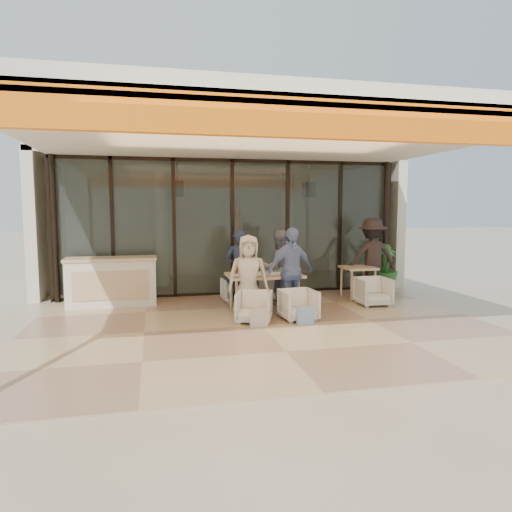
{
  "coord_description": "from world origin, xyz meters",
  "views": [
    {
      "loc": [
        -1.81,
        -7.59,
        2.07
      ],
      "look_at": [
        0.1,
        0.9,
        1.15
      ],
      "focal_mm": 32.0,
      "sensor_mm": 36.0,
      "label": 1
    }
  ],
  "objects_px": {
    "diner_grey": "(278,268)",
    "side_table": "(358,271)",
    "chair_near_left": "(254,306)",
    "chair_near_right": "(298,303)",
    "dining_table": "(264,277)",
    "side_chair": "(373,290)",
    "chair_far_left": "(235,289)",
    "diner_navy": "(240,269)",
    "diner_cream": "(248,276)",
    "diner_periwinkle": "(291,271)",
    "standing_woman": "(372,257)",
    "potted_palm": "(384,266)",
    "chair_far_right": "(272,287)",
    "host_counter": "(112,282)"
  },
  "relations": [
    {
      "from": "diner_grey",
      "to": "side_table",
      "type": "bearing_deg",
      "value": 176.08
    },
    {
      "from": "chair_near_left",
      "to": "chair_near_right",
      "type": "bearing_deg",
      "value": 19.56
    },
    {
      "from": "dining_table",
      "to": "diner_grey",
      "type": "bearing_deg",
      "value": 46.21
    },
    {
      "from": "side_table",
      "to": "side_chair",
      "type": "height_order",
      "value": "side_table"
    },
    {
      "from": "chair_far_left",
      "to": "diner_navy",
      "type": "height_order",
      "value": "diner_navy"
    },
    {
      "from": "side_chair",
      "to": "diner_grey",
      "type": "bearing_deg",
      "value": 165.47
    },
    {
      "from": "dining_table",
      "to": "diner_cream",
      "type": "distance_m",
      "value": 0.62
    },
    {
      "from": "chair_far_left",
      "to": "side_chair",
      "type": "bearing_deg",
      "value": 154.79
    },
    {
      "from": "dining_table",
      "to": "diner_periwinkle",
      "type": "bearing_deg",
      "value": -46.97
    },
    {
      "from": "chair_far_left",
      "to": "diner_cream",
      "type": "height_order",
      "value": "diner_cream"
    },
    {
      "from": "standing_woman",
      "to": "potted_palm",
      "type": "bearing_deg",
      "value": -138.48
    },
    {
      "from": "chair_near_left",
      "to": "side_chair",
      "type": "bearing_deg",
      "value": 36.62
    },
    {
      "from": "chair_far_right",
      "to": "diner_navy",
      "type": "xyz_separation_m",
      "value": [
        -0.84,
        -0.5,
        0.51
      ]
    },
    {
      "from": "diner_cream",
      "to": "standing_woman",
      "type": "xyz_separation_m",
      "value": [
        3.23,
        1.34,
        0.14
      ]
    },
    {
      "from": "dining_table",
      "to": "side_table",
      "type": "bearing_deg",
      "value": 15.3
    },
    {
      "from": "chair_near_right",
      "to": "diner_cream",
      "type": "height_order",
      "value": "diner_cream"
    },
    {
      "from": "chair_far_left",
      "to": "chair_near_left",
      "type": "height_order",
      "value": "chair_near_left"
    },
    {
      "from": "diner_grey",
      "to": "standing_woman",
      "type": "xyz_separation_m",
      "value": [
        2.39,
        0.44,
        0.12
      ]
    },
    {
      "from": "diner_periwinkle",
      "to": "potted_palm",
      "type": "distance_m",
      "value": 3.45
    },
    {
      "from": "chair_far_right",
      "to": "standing_woman",
      "type": "height_order",
      "value": "standing_woman"
    },
    {
      "from": "diner_grey",
      "to": "standing_woman",
      "type": "relative_size",
      "value": 0.87
    },
    {
      "from": "diner_navy",
      "to": "diner_cream",
      "type": "relative_size",
      "value": 1.03
    },
    {
      "from": "standing_woman",
      "to": "chair_near_left",
      "type": "bearing_deg",
      "value": 31.56
    },
    {
      "from": "diner_grey",
      "to": "diner_cream",
      "type": "bearing_deg",
      "value": 37.11
    },
    {
      "from": "side_table",
      "to": "diner_cream",
      "type": "bearing_deg",
      "value": -158.34
    },
    {
      "from": "diner_cream",
      "to": "standing_woman",
      "type": "bearing_deg",
      "value": 30.11
    },
    {
      "from": "chair_far_left",
      "to": "chair_near_left",
      "type": "bearing_deg",
      "value": 85.5
    },
    {
      "from": "chair_near_right",
      "to": "diner_navy",
      "type": "height_order",
      "value": "diner_navy"
    },
    {
      "from": "chair_near_left",
      "to": "chair_near_right",
      "type": "distance_m",
      "value": 0.84
    },
    {
      "from": "diner_grey",
      "to": "standing_woman",
      "type": "distance_m",
      "value": 2.43
    },
    {
      "from": "host_counter",
      "to": "diner_cream",
      "type": "xyz_separation_m",
      "value": [
        2.61,
        -1.5,
        0.25
      ]
    },
    {
      "from": "chair_far_right",
      "to": "standing_woman",
      "type": "relative_size",
      "value": 0.33
    },
    {
      "from": "chair_far_left",
      "to": "standing_woman",
      "type": "relative_size",
      "value": 0.32
    },
    {
      "from": "host_counter",
      "to": "chair_far_right",
      "type": "bearing_deg",
      "value": -1.69
    },
    {
      "from": "diner_cream",
      "to": "side_chair",
      "type": "height_order",
      "value": "diner_cream"
    },
    {
      "from": "side_chair",
      "to": "potted_palm",
      "type": "relative_size",
      "value": 0.53
    },
    {
      "from": "chair_far_right",
      "to": "chair_near_right",
      "type": "xyz_separation_m",
      "value": [
        0.0,
        -1.9,
        0.02
      ]
    },
    {
      "from": "diner_periwinkle",
      "to": "diner_navy",
      "type": "bearing_deg",
      "value": 115.58
    },
    {
      "from": "side_table",
      "to": "potted_palm",
      "type": "height_order",
      "value": "potted_palm"
    },
    {
      "from": "host_counter",
      "to": "potted_palm",
      "type": "distance_m",
      "value": 6.4
    },
    {
      "from": "side_chair",
      "to": "standing_woman",
      "type": "height_order",
      "value": "standing_woman"
    },
    {
      "from": "side_table",
      "to": "chair_near_right",
      "type": "bearing_deg",
      "value": -140.37
    },
    {
      "from": "chair_far_left",
      "to": "chair_far_right",
      "type": "relative_size",
      "value": 0.97
    },
    {
      "from": "chair_far_right",
      "to": "chair_far_left",
      "type": "bearing_deg",
      "value": 14.64
    },
    {
      "from": "standing_woman",
      "to": "potted_palm",
      "type": "height_order",
      "value": "standing_woman"
    },
    {
      "from": "chair_far_left",
      "to": "potted_palm",
      "type": "relative_size",
      "value": 0.46
    },
    {
      "from": "dining_table",
      "to": "chair_far_left",
      "type": "distance_m",
      "value": 1.1
    },
    {
      "from": "host_counter",
      "to": "dining_table",
      "type": "relative_size",
      "value": 1.23
    },
    {
      "from": "host_counter",
      "to": "diner_periwinkle",
      "type": "distance_m",
      "value": 3.78
    },
    {
      "from": "dining_table",
      "to": "diner_navy",
      "type": "distance_m",
      "value": 0.62
    }
  ]
}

